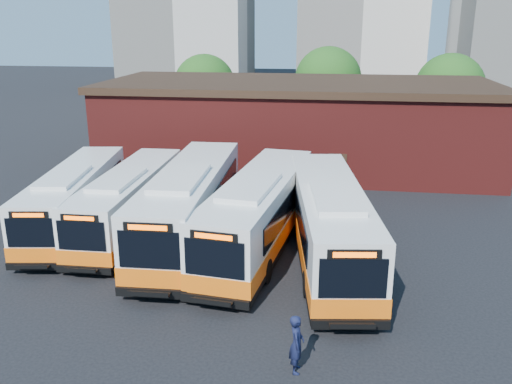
# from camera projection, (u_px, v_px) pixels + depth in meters

# --- Properties ---
(ground) EXTENTS (220.00, 220.00, 0.00)m
(ground) POSITION_uv_depth(u_px,v_px,m) (265.00, 282.00, 23.03)
(ground) COLOR black
(bus_farwest) EXTENTS (4.12, 12.35, 3.31)m
(bus_farwest) POSITION_uv_depth(u_px,v_px,m) (76.00, 201.00, 28.76)
(bus_farwest) COLOR white
(bus_farwest) RESTS_ON ground
(bus_west) EXTENTS (2.67, 12.14, 3.29)m
(bus_west) POSITION_uv_depth(u_px,v_px,m) (130.00, 203.00, 28.36)
(bus_west) COLOR white
(bus_west) RESTS_ON ground
(bus_midwest) EXTENTS (3.25, 14.08, 3.81)m
(bus_midwest) POSITION_uv_depth(u_px,v_px,m) (190.00, 207.00, 27.08)
(bus_midwest) COLOR white
(bus_midwest) RESTS_ON ground
(bus_mideast) EXTENTS (4.42, 13.67, 3.67)m
(bus_mideast) POSITION_uv_depth(u_px,v_px,m) (259.00, 215.00, 26.11)
(bus_mideast) COLOR white
(bus_mideast) RESTS_ON ground
(bus_east) EXTENTS (4.50, 13.75, 3.69)m
(bus_east) POSITION_uv_depth(u_px,v_px,m) (329.00, 225.00, 24.78)
(bus_east) COLOR white
(bus_east) RESTS_ON ground
(transit_worker) EXTENTS (0.50, 0.74, 1.96)m
(transit_worker) POSITION_uv_depth(u_px,v_px,m) (297.00, 344.00, 16.88)
(transit_worker) COLOR #121633
(transit_worker) RESTS_ON ground
(depot_building) EXTENTS (28.60, 12.60, 6.40)m
(depot_building) POSITION_uv_depth(u_px,v_px,m) (298.00, 123.00, 40.94)
(depot_building) COLOR maroon
(depot_building) RESTS_ON ground
(tree_west) EXTENTS (6.00, 6.00, 7.65)m
(tree_west) POSITION_uv_depth(u_px,v_px,m) (205.00, 85.00, 53.19)
(tree_west) COLOR #382314
(tree_west) RESTS_ON ground
(tree_mid) EXTENTS (6.56, 6.56, 8.36)m
(tree_mid) POSITION_uv_depth(u_px,v_px,m) (328.00, 80.00, 53.36)
(tree_mid) COLOR #382314
(tree_mid) RESTS_ON ground
(tree_east) EXTENTS (6.24, 6.24, 7.96)m
(tree_east) POSITION_uv_depth(u_px,v_px,m) (449.00, 88.00, 49.14)
(tree_east) COLOR #382314
(tree_east) RESTS_ON ground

